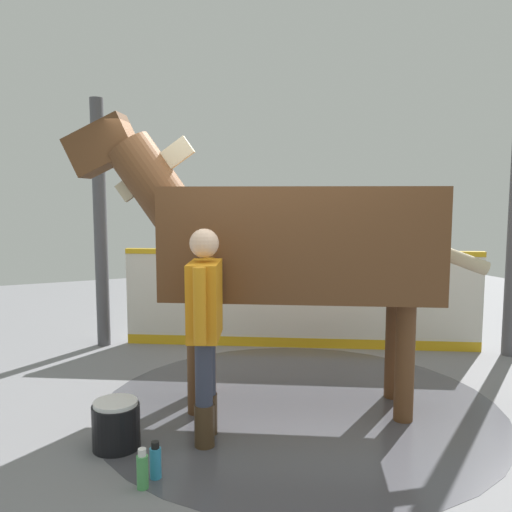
% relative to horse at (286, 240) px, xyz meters
% --- Properties ---
extents(ground_plane, '(16.00, 16.00, 0.02)m').
position_rel_horse_xyz_m(ground_plane, '(0.17, 0.05, -1.48)').
color(ground_plane, gray).
extents(wet_patch, '(3.53, 3.53, 0.00)m').
position_rel_horse_xyz_m(wet_patch, '(-0.11, 0.06, -1.47)').
color(wet_patch, '#4C4C54').
rests_on(wet_patch, ground).
extents(barrier_wall, '(3.84, 2.14, 1.20)m').
position_rel_horse_xyz_m(barrier_wall, '(-0.97, -1.54, -0.91)').
color(barrier_wall, silver).
rests_on(barrier_wall, ground).
extents(roof_post_near, '(0.16, 0.16, 3.02)m').
position_rel_horse_xyz_m(roof_post_near, '(1.23, -2.60, 0.04)').
color(roof_post_near, '#4C4C51').
rests_on(roof_post_near, ground).
extents(horse, '(3.30, 2.05, 2.57)m').
position_rel_horse_xyz_m(horse, '(0.00, 0.00, 0.00)').
color(horse, brown).
rests_on(horse, ground).
extents(handler, '(0.40, 0.60, 1.62)m').
position_rel_horse_xyz_m(handler, '(0.86, 0.38, -0.55)').
color(handler, '#47331E').
rests_on(handler, ground).
extents(wash_bucket, '(0.35, 0.35, 0.36)m').
position_rel_horse_xyz_m(wash_bucket, '(1.51, 0.24, -1.30)').
color(wash_bucket, black).
rests_on(wash_bucket, ground).
extents(bottle_shampoo, '(0.08, 0.08, 0.25)m').
position_rel_horse_xyz_m(bottle_shampoo, '(1.34, 0.78, -1.36)').
color(bottle_shampoo, '#3399CC').
rests_on(bottle_shampoo, ground).
extents(bottle_spray, '(0.07, 0.07, 0.26)m').
position_rel_horse_xyz_m(bottle_spray, '(1.45, 0.86, -1.35)').
color(bottle_spray, '#4CA559').
rests_on(bottle_spray, ground).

